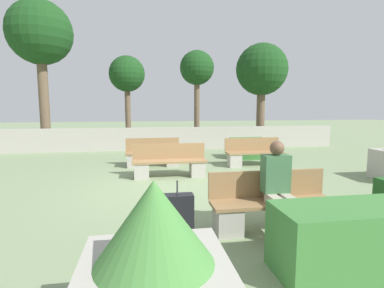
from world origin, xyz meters
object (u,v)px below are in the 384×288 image
Objects in this scene: tree_center_left at (127,75)px; bench_left_side at (153,156)px; bench_back at (170,164)px; planter_corner_right at (155,280)px; suitcase at (177,214)px; bench_right_side at (254,155)px; person_seated_man at (279,184)px; tree_center_right at (197,70)px; tree_rightmost at (262,71)px; bench_front at (272,208)px; tree_leftmost at (40,35)px.

bench_left_side is at bearing -79.99° from tree_center_left.
planter_corner_right is (-0.59, -5.50, 0.26)m from bench_back.
suitcase is (0.17, -4.92, -0.02)m from bench_left_side.
bench_right_side is 1.31× the size of person_seated_man.
bench_back is 0.43× the size of tree_center_right.
tree_rightmost is at bearing -6.72° from tree_center_left.
tree_center_right reaches higher than bench_left_side.
tree_rightmost is at bearing 36.43° from bench_left_side.
planter_corner_right is at bearing -86.54° from tree_center_left.
tree_center_right is (1.86, 6.42, 3.14)m from bench_back.
bench_left_side is 1.24× the size of planter_corner_right.
bench_front is at bearing -77.96° from bench_left_side.
tree_rightmost is (9.86, -0.54, -1.39)m from tree_leftmost.
bench_front is 0.97× the size of bench_back.
bench_front is at bearing -1.99° from suitcase.
bench_left_side is 1.49m from bench_back.
tree_center_left is 3.24m from tree_center_right.
bench_left_side is 4.92m from suitcase.
bench_left_side is at bearing 107.28° from person_seated_man.
tree_leftmost is at bearing 130.04° from bench_back.
tree_rightmost is at bearing 55.15° from bench_back.
bench_front and bench_left_side have the same top height.
planter_corner_right is 0.30× the size of tree_center_right.
planter_corner_right is 1.68× the size of suitcase.
person_seated_man is at bearing -7.55° from suitcase.
tree_leftmost is at bearing 120.90° from bench_front.
planter_corner_right is at bearing -134.33° from person_seated_man.
tree_leftmost is at bearing 176.86° from tree_rightmost.
bench_back is at bearing -80.90° from bench_left_side.
bench_left_side is at bearing 108.15° from bench_back.
tree_rightmost reaches higher than bench_back.
bench_back is 7.38m from tree_center_right.
tree_center_left reaches higher than bench_right_side.
bench_back is 8.49m from tree_rightmost.
planter_corner_right is at bearing -101.60° from tree_center_right.
tree_center_left is at bearing 93.46° from planter_corner_right.
person_seated_man is at bearing -116.35° from bench_right_side.
bench_right_side reaches higher than suitcase.
bench_left_side and bench_back have the same top height.
tree_center_right is (6.80, -0.30, -1.38)m from tree_leftmost.
person_seated_man is at bearing -76.42° from tree_center_left.
planter_corner_right reaches higher than suitcase.
tree_rightmost is at bearing 69.37° from person_seated_man.
bench_right_side is 0.27× the size of tree_leftmost.
bench_right_side is 0.36× the size of tree_rightmost.
tree_leftmost reaches higher than bench_front.
tree_center_left is at bearing 103.58° from person_seated_man.
suitcase is at bearing -101.75° from tree_center_right.
suitcase is 10.84m from tree_center_left.
bench_right_side is at bearing -81.62° from tree_center_right.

